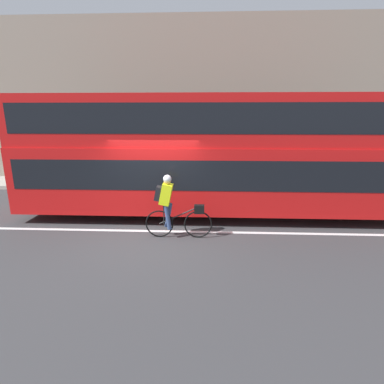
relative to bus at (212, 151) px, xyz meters
name	(u,v)px	position (x,y,z in m)	size (l,w,h in m)	color
ground_plane	(152,234)	(-1.64, -1.74, -2.08)	(80.00, 80.00, 0.00)	#38383A
road_center_line	(153,231)	(-1.64, -1.53, -2.08)	(50.00, 0.14, 0.01)	silver
sidewalk_curb	(174,184)	(-1.64, 4.04, -2.00)	(60.00, 2.10, 0.16)	#A8A399
building_facade	(176,102)	(-1.64, 5.24, 1.65)	(60.00, 0.30, 7.47)	gray
bus	(212,151)	(0.00, 0.00, 0.00)	(11.85, 2.43, 3.73)	black
cyclist_on_bike	(172,205)	(-1.07, -1.92, -1.18)	(1.76, 0.32, 1.69)	black
trash_bin	(284,175)	(3.29, 3.94, -1.51)	(0.52, 0.52, 0.83)	#515156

